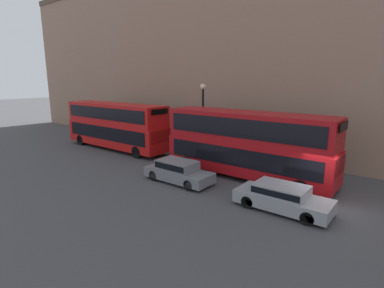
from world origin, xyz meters
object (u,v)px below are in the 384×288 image
car_dark_sedan (282,197)px  car_hatchback (178,171)px  bus_second_in_queue (116,124)px  pedestrian (138,136)px  bus_leading (247,142)px

car_dark_sedan → car_hatchback: (0.00, 6.69, 0.04)m
bus_second_in_queue → pedestrian: size_ratio=6.70×
car_dark_sedan → car_hatchback: 6.69m
car_hatchback → pedestrian: pedestrian is taller
bus_leading → car_dark_sedan: size_ratio=2.43×
bus_second_in_queue → car_hatchback: size_ratio=2.53×
car_dark_sedan → pedestrian: 18.22m
bus_second_in_queue → car_dark_sedan: 17.47m
car_dark_sedan → car_hatchback: size_ratio=1.03×
bus_leading → car_hatchback: 4.77m
bus_second_in_queue → car_dark_sedan: bearing=-101.3°
bus_leading → car_dark_sedan: 5.35m
bus_leading → car_dark_sedan: bearing=-132.0°
bus_second_in_queue → pedestrian: bearing=2.0°
car_hatchback → pedestrian: (6.14, 10.47, 0.05)m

